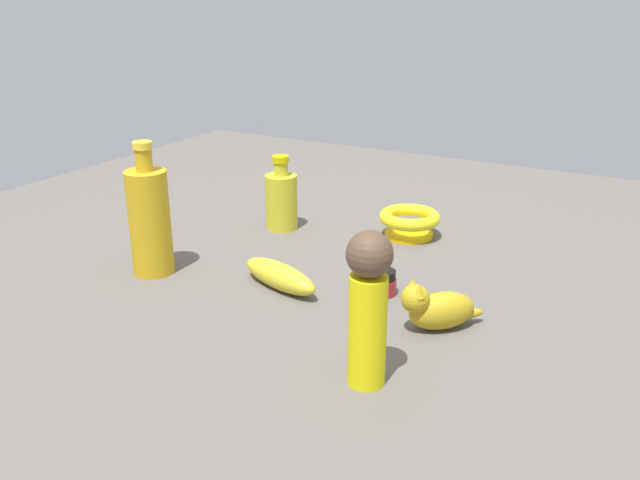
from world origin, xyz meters
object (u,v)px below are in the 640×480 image
nail_polish_jar (384,283)px  cat_figurine (436,308)px  bottle_short (281,199)px  bottle_tall (150,220)px  person_figure_adult (368,304)px  bowl (410,220)px  banana (280,276)px

nail_polish_jar → cat_figurine: (-0.12, 0.08, 0.02)m
bottle_short → cat_figurine: size_ratio=1.43×
bottle_tall → person_figure_adult: size_ratio=1.14×
bottle_tall → person_figure_adult: 0.53m
bowl → nail_polish_jar: size_ratio=2.94×
cat_figurine → bottle_tall: bearing=4.7°
nail_polish_jar → bottle_tall: bearing=16.1°
bowl → cat_figurine: cat_figurine is taller
bottle_tall → person_figure_adult: (-0.51, 0.14, 0.01)m
banana → person_figure_adult: bearing=159.6°
bowl → banana: 0.37m
banana → bottle_short: bearing=-42.2°
bottle_tall → cat_figurine: bearing=-175.3°
banana → cat_figurine: size_ratio=1.52×
bottle_tall → nail_polish_jar: bearing=-163.9°
bottle_tall → nail_polish_jar: (-0.42, -0.12, -0.08)m
person_figure_adult → bowl: bearing=-74.0°
nail_polish_jar → bottle_short: bottle_short is taller
bowl → banana: bearing=73.9°
bottle_tall → bottle_short: bearing=-104.1°
nail_polish_jar → bottle_short: (0.34, -0.20, 0.05)m
banana → bottle_short: (0.17, -0.27, 0.04)m
nail_polish_jar → bowl: bearing=-76.7°
bowl → banana: (0.10, 0.36, -0.01)m
bowl → person_figure_adult: size_ratio=0.60×
bottle_tall → bowl: (-0.35, -0.41, -0.07)m
banana → bottle_short: 0.32m
banana → bottle_short: size_ratio=1.06×
bowl → bottle_short: bottle_short is taller
bowl → cat_figurine: bearing=117.5°
banana → cat_figurine: bearing=-165.2°
bottle_short → bowl: bearing=-162.1°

